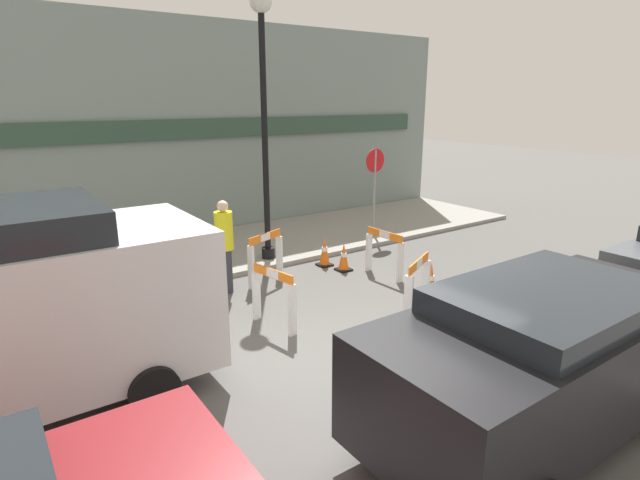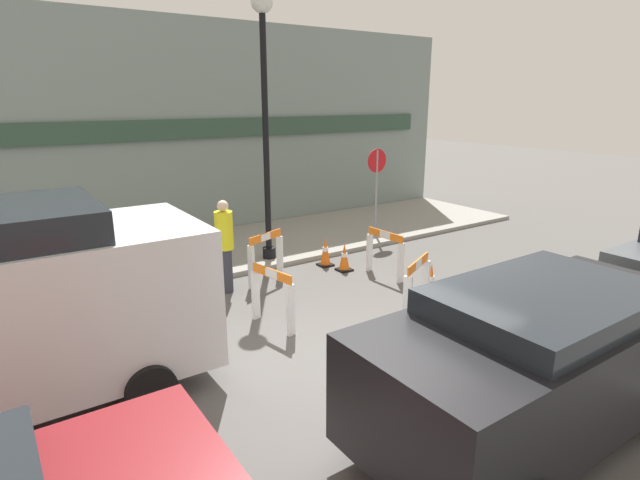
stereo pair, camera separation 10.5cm
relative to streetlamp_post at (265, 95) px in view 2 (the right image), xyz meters
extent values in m
plane|color=#565451|center=(-0.96, -4.99, -3.62)|extent=(60.00, 60.00, 0.00)
cube|color=gray|center=(-0.96, 1.30, -3.57)|extent=(18.00, 3.59, 0.10)
cube|color=gray|center=(-0.96, 3.17, -0.87)|extent=(18.00, 0.12, 5.50)
cube|color=#2D4738|center=(-0.96, 3.06, -0.82)|extent=(16.20, 0.10, 0.50)
cylinder|color=black|center=(0.00, 0.00, -3.40)|extent=(0.29, 0.29, 0.24)
cylinder|color=black|center=(0.00, 0.00, -0.97)|extent=(0.13, 0.13, 5.10)
sphere|color=silver|center=(0.00, 0.00, 1.76)|extent=(0.44, 0.44, 0.44)
cylinder|color=gray|center=(3.28, 0.21, -2.42)|extent=(0.06, 0.06, 2.20)
cylinder|color=red|center=(3.28, 0.21, -1.59)|extent=(0.60, 0.03, 0.60)
cube|color=white|center=(0.17, -4.21, -3.17)|extent=(0.11, 0.14, 0.89)
cube|color=white|center=(0.98, -3.81, -3.17)|extent=(0.11, 0.14, 0.89)
cube|color=orange|center=(0.57, -4.01, -2.66)|extent=(0.87, 0.44, 0.15)
cube|color=white|center=(0.57, -4.01, -2.66)|extent=(0.27, 0.15, 0.14)
cube|color=white|center=(1.53, -2.62, -3.21)|extent=(0.13, 0.07, 0.82)
cube|color=white|center=(1.48, -1.71, -3.21)|extent=(0.13, 0.07, 0.82)
cube|color=orange|center=(1.50, -2.17, -2.73)|extent=(0.07, 0.97, 0.15)
cube|color=white|center=(1.50, -2.17, -2.73)|extent=(0.04, 0.29, 0.14)
cube|color=white|center=(-0.28, -0.98, -3.18)|extent=(0.10, 0.14, 0.87)
cube|color=white|center=(-1.08, -1.27, -3.18)|extent=(0.10, 0.14, 0.87)
cube|color=orange|center=(-0.68, -1.12, -2.67)|extent=(0.86, 0.34, 0.15)
cube|color=white|center=(-0.68, -1.12, -2.67)|extent=(0.27, 0.12, 0.14)
cube|color=white|center=(-1.63, -2.52, -3.20)|extent=(0.14, 0.08, 0.83)
cube|color=white|center=(-1.46, -3.37, -3.20)|extent=(0.14, 0.08, 0.83)
cube|color=orange|center=(-1.55, -2.94, -2.71)|extent=(0.20, 0.91, 0.15)
cube|color=white|center=(-1.55, -2.94, -2.71)|extent=(0.08, 0.28, 0.14)
cube|color=black|center=(0.90, -0.92, -3.60)|extent=(0.30, 0.30, 0.04)
cone|color=orange|center=(0.90, -0.92, -3.27)|extent=(0.23, 0.22, 0.62)
cylinder|color=white|center=(0.90, -0.92, -3.24)|extent=(0.13, 0.13, 0.09)
cube|color=black|center=(1.05, -1.41, -3.60)|extent=(0.30, 0.30, 0.04)
cone|color=orange|center=(1.05, -1.41, -3.30)|extent=(0.22, 0.22, 0.56)
cylinder|color=white|center=(1.05, -1.41, -3.27)|extent=(0.13, 0.13, 0.08)
cube|color=black|center=(1.43, -3.52, -3.60)|extent=(0.30, 0.30, 0.04)
cone|color=orange|center=(1.43, -3.52, -3.26)|extent=(0.22, 0.23, 0.63)
cylinder|color=white|center=(1.43, -3.52, -3.23)|extent=(0.13, 0.13, 0.09)
cylinder|color=#33333D|center=(-1.53, -1.12, -3.19)|extent=(0.34, 0.34, 0.85)
cylinder|color=yellow|center=(-1.53, -1.12, -2.41)|extent=(0.48, 0.48, 0.71)
sphere|color=beige|center=(-1.53, -1.12, -1.95)|extent=(0.30, 0.30, 0.21)
cube|color=black|center=(-0.49, -6.85, -2.75)|extent=(4.29, 1.73, 1.13)
cube|color=#1E2328|center=(-0.49, -6.85, -2.19)|extent=(2.36, 1.59, 0.52)
cylinder|color=black|center=(0.83, -5.99, -3.32)|extent=(0.60, 0.18, 0.60)
cylinder|color=black|center=(-1.82, -5.99, -3.32)|extent=(0.60, 0.18, 0.60)
cylinder|color=black|center=(3.13, -5.98, -3.32)|extent=(0.60, 0.18, 0.60)
cylinder|color=black|center=(-3.83, -2.12, -3.32)|extent=(0.60, 0.18, 0.60)
cylinder|color=black|center=(-3.83, -4.14, -3.32)|extent=(0.60, 0.18, 0.60)
camera|label=1|loc=(-5.16, -9.39, -0.07)|focal=28.00mm
camera|label=2|loc=(-5.08, -9.45, -0.07)|focal=28.00mm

